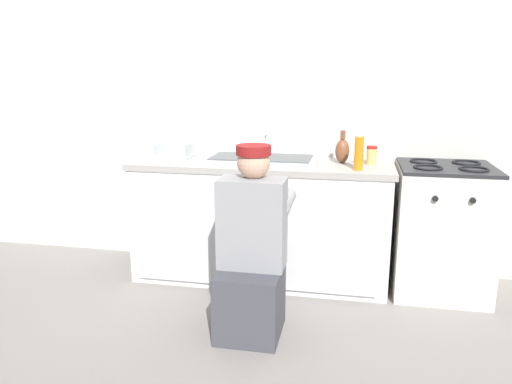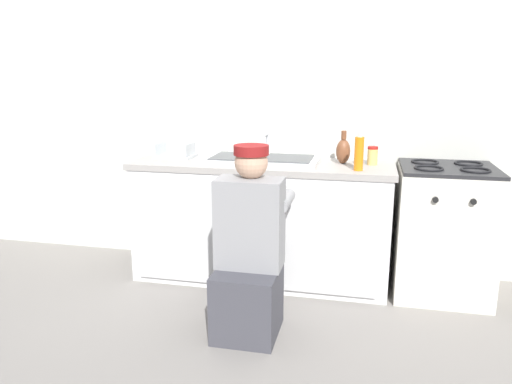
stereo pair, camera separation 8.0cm
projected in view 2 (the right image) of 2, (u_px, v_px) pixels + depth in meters
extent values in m
plane|color=gray|center=(253.00, 292.00, 3.49)|extent=(12.00, 12.00, 0.00)
cube|color=silver|center=(272.00, 106.00, 3.82)|extent=(6.00, 0.10, 2.50)
cube|color=white|center=(262.00, 223.00, 3.68)|extent=(1.82, 0.60, 0.83)
cube|color=silver|center=(191.00, 232.00, 3.48)|extent=(0.80, 0.02, 0.73)
cube|color=silver|center=(317.00, 241.00, 3.29)|extent=(0.80, 0.02, 0.73)
cube|color=#9E9993|center=(262.00, 165.00, 3.58)|extent=(1.86, 0.62, 0.04)
cube|color=silver|center=(262.00, 160.00, 3.57)|extent=(0.80, 0.44, 0.03)
cube|color=#4C4F51|center=(236.00, 156.00, 3.60)|extent=(0.33, 0.35, 0.01)
cube|color=#4C4F51|center=(288.00, 158.00, 3.52)|extent=(0.33, 0.35, 0.01)
cylinder|color=#B7BABF|center=(267.00, 146.00, 3.73)|extent=(0.02, 0.02, 0.18)
cylinder|color=#B7BABF|center=(265.00, 135.00, 3.63)|extent=(0.02, 0.16, 0.02)
cube|color=silver|center=(443.00, 233.00, 3.40)|extent=(0.63, 0.60, 0.87)
cube|color=#262628|center=(449.00, 168.00, 3.30)|extent=(0.61, 0.59, 0.02)
torus|color=black|center=(429.00, 168.00, 3.21)|extent=(0.19, 0.19, 0.02)
torus|color=black|center=(475.00, 170.00, 3.15)|extent=(0.19, 0.19, 0.02)
torus|color=black|center=(425.00, 162.00, 3.44)|extent=(0.19, 0.19, 0.02)
torus|color=black|center=(468.00, 163.00, 3.38)|extent=(0.19, 0.19, 0.02)
cylinder|color=black|center=(435.00, 200.00, 3.06)|extent=(0.04, 0.02, 0.04)
cylinder|color=black|center=(474.00, 202.00, 3.01)|extent=(0.04, 0.02, 0.04)
cube|color=#3F3F47|center=(248.00, 302.00, 2.91)|extent=(0.36, 0.40, 0.40)
cube|color=gray|center=(250.00, 223.00, 2.85)|extent=(0.38, 0.22, 0.52)
sphere|color=tan|center=(251.00, 162.00, 2.81)|extent=(0.19, 0.19, 0.19)
cylinder|color=maroon|center=(251.00, 150.00, 2.79)|extent=(0.20, 0.20, 0.06)
cube|color=maroon|center=(255.00, 151.00, 2.88)|extent=(0.13, 0.09, 0.02)
cylinder|color=gray|center=(230.00, 198.00, 3.06)|extent=(0.08, 0.30, 0.08)
cylinder|color=gray|center=(285.00, 201.00, 2.99)|extent=(0.08, 0.30, 0.08)
cube|color=#B2B7BC|center=(175.00, 156.00, 3.75)|extent=(0.28, 0.22, 0.02)
cube|color=#B2B7BC|center=(160.00, 149.00, 3.77)|extent=(0.01, 0.21, 0.10)
cube|color=#B2B7BC|center=(190.00, 150.00, 3.71)|extent=(0.01, 0.21, 0.10)
ellipsoid|color=brown|center=(343.00, 151.00, 3.49)|extent=(0.10, 0.10, 0.17)
cylinder|color=brown|center=(344.00, 135.00, 3.47)|extent=(0.04, 0.04, 0.06)
cylinder|color=#513823|center=(360.00, 158.00, 3.46)|extent=(0.04, 0.04, 0.08)
cylinder|color=black|center=(360.00, 151.00, 3.45)|extent=(0.04, 0.04, 0.02)
cylinder|color=orange|center=(359.00, 154.00, 3.24)|extent=(0.06, 0.06, 0.22)
cylinder|color=white|center=(360.00, 135.00, 3.21)|extent=(0.03, 0.03, 0.03)
cylinder|color=#DBB760|center=(372.00, 157.00, 3.45)|extent=(0.07, 0.07, 0.11)
cylinder|color=#B21E19|center=(373.00, 148.00, 3.43)|extent=(0.07, 0.07, 0.02)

